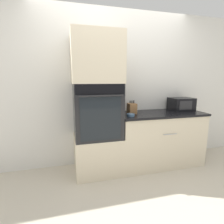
% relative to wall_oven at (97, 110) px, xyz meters
% --- Properties ---
extents(ground_plane, '(12.00, 12.00, 0.00)m').
position_rel_wall_oven_xyz_m(ground_plane, '(0.35, -0.30, -0.96)').
color(ground_plane, beige).
extents(wall_back, '(8.00, 0.05, 2.50)m').
position_rel_wall_oven_xyz_m(wall_back, '(0.35, 0.33, 0.29)').
color(wall_back, silver).
rests_on(wall_back, ground_plane).
extents(oven_cabinet_base, '(0.69, 0.60, 0.57)m').
position_rel_wall_oven_xyz_m(oven_cabinet_base, '(0.00, 0.00, -0.68)').
color(oven_cabinet_base, beige).
rests_on(oven_cabinet_base, ground_plane).
extents(wall_oven, '(0.67, 0.64, 0.79)m').
position_rel_wall_oven_xyz_m(wall_oven, '(0.00, 0.00, 0.00)').
color(wall_oven, black).
rests_on(wall_oven, oven_cabinet_base).
extents(oven_cabinet_upper, '(0.69, 0.60, 0.69)m').
position_rel_wall_oven_xyz_m(oven_cabinet_upper, '(0.00, 0.00, 0.74)').
color(oven_cabinet_upper, beige).
rests_on(oven_cabinet_upper, wall_oven).
extents(counter_unit, '(1.41, 0.63, 0.88)m').
position_rel_wall_oven_xyz_m(counter_unit, '(1.04, 0.00, -0.52)').
color(counter_unit, beige).
rests_on(counter_unit, ground_plane).
extents(microwave, '(0.38, 0.31, 0.22)m').
position_rel_wall_oven_xyz_m(microwave, '(1.50, 0.10, 0.03)').
color(microwave, black).
rests_on(microwave, counter_unit).
extents(knife_block, '(0.12, 0.16, 0.21)m').
position_rel_wall_oven_xyz_m(knife_block, '(0.56, 0.05, -0.00)').
color(knife_block, olive).
rests_on(knife_block, counter_unit).
extents(bowl, '(0.11, 0.11, 0.04)m').
position_rel_wall_oven_xyz_m(bowl, '(0.47, -0.14, -0.06)').
color(bowl, '#517599').
rests_on(bowl, counter_unit).
extents(condiment_jar_near, '(0.05, 0.05, 0.08)m').
position_rel_wall_oven_xyz_m(condiment_jar_near, '(0.45, 0.18, -0.04)').
color(condiment_jar_near, brown).
rests_on(condiment_jar_near, counter_unit).
extents(condiment_jar_mid, '(0.05, 0.05, 0.11)m').
position_rel_wall_oven_xyz_m(condiment_jar_mid, '(0.66, 0.12, -0.03)').
color(condiment_jar_mid, silver).
rests_on(condiment_jar_mid, counter_unit).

